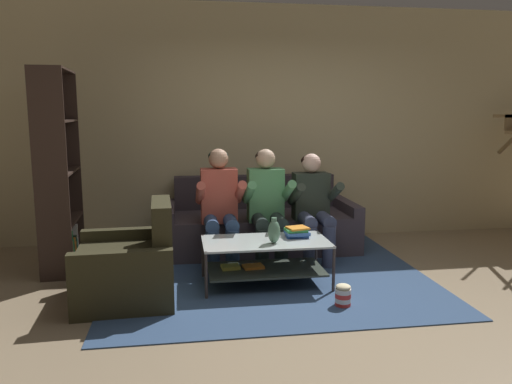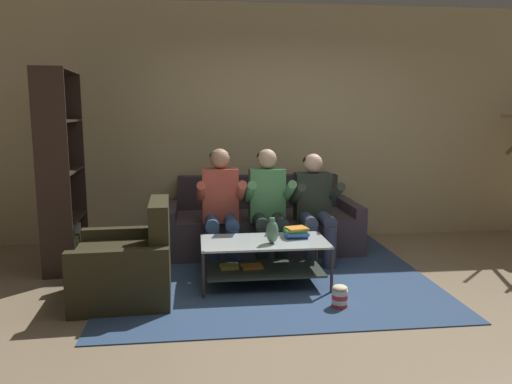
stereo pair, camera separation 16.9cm
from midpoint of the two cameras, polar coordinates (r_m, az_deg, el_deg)
ground at (r=4.25m, az=8.59°, el=-13.19°), size 16.80×16.80×0.00m
back_partition at (r=6.34m, az=2.99°, el=7.74°), size 8.40×0.12×2.90m
couch at (r=5.89m, az=1.46°, el=-3.86°), size 2.22×0.94×0.84m
person_seated_left at (r=5.23m, az=-3.13°, el=-1.23°), size 0.50×0.58×1.22m
person_seated_middle at (r=5.28m, az=2.33°, el=-1.16°), size 0.50×0.58×1.22m
person_seated_right at (r=5.38m, az=7.62°, el=-1.31°), size 0.50×0.58×1.16m
coffee_table at (r=4.69m, az=1.83°, el=-7.26°), size 1.17×0.61×0.43m
area_rug at (r=5.25m, az=1.87°, el=-8.64°), size 3.07×3.19×0.01m
vase at (r=4.54m, az=2.94°, el=-4.52°), size 0.11×0.11×0.24m
book_stack at (r=4.78m, az=5.62°, el=-4.62°), size 0.23×0.20×0.10m
bookshelf at (r=5.45m, az=-20.82°, el=-0.27°), size 0.35×0.88×2.02m
armchair at (r=4.49m, az=-13.42°, el=-8.27°), size 0.84×0.92×0.86m
popcorn_tub at (r=4.29m, az=10.68°, el=-11.64°), size 0.13×0.13×0.19m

